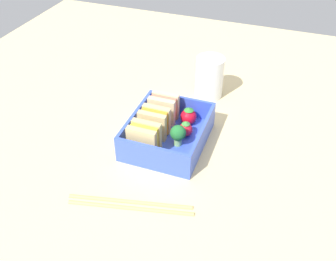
% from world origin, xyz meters
% --- Properties ---
extents(ground_plane, '(1.20, 1.20, 0.02)m').
position_xyz_m(ground_plane, '(0.00, 0.00, -0.01)').
color(ground_plane, '#D8C18A').
extents(bento_tray, '(0.16, 0.14, 0.01)m').
position_xyz_m(bento_tray, '(0.00, 0.00, 0.01)').
color(bento_tray, blue).
rests_on(bento_tray, ground_plane).
extents(bento_rim, '(0.16, 0.14, 0.04)m').
position_xyz_m(bento_rim, '(0.00, 0.00, 0.03)').
color(bento_rim, blue).
rests_on(bento_rim, bento_tray).
extents(sandwich_left, '(0.03, 0.05, 0.05)m').
position_xyz_m(sandwich_left, '(-0.05, 0.03, 0.04)').
color(sandwich_left, '#D7BA7B').
rests_on(sandwich_left, bento_tray).
extents(sandwich_center_left, '(0.03, 0.05, 0.05)m').
position_xyz_m(sandwich_center_left, '(0.00, 0.03, 0.04)').
color(sandwich_center_left, '#D1B880').
rests_on(sandwich_center_left, bento_tray).
extents(sandwich_center, '(0.03, 0.05, 0.05)m').
position_xyz_m(sandwich_center, '(0.05, 0.03, 0.04)').
color(sandwich_center, beige).
rests_on(sandwich_center, bento_tray).
extents(carrot_stick_far_left, '(0.02, 0.04, 0.01)m').
position_xyz_m(carrot_stick_far_left, '(-0.06, -0.02, 0.02)').
color(carrot_stick_far_left, orange).
rests_on(carrot_stick_far_left, bento_tray).
extents(broccoli_floret, '(0.03, 0.03, 0.04)m').
position_xyz_m(broccoli_floret, '(-0.01, -0.02, 0.04)').
color(broccoli_floret, '#88BB71').
rests_on(broccoli_floret, bento_tray).
extents(strawberry_far_left, '(0.03, 0.03, 0.03)m').
position_xyz_m(strawberry_far_left, '(0.02, -0.03, 0.03)').
color(strawberry_far_left, red).
rests_on(strawberry_far_left, bento_tray).
extents(strawberry_left, '(0.03, 0.03, 0.04)m').
position_xyz_m(strawberry_left, '(0.05, -0.02, 0.03)').
color(strawberry_left, red).
rests_on(strawberry_left, bento_tray).
extents(chopstick_pair, '(0.06, 0.20, 0.01)m').
position_xyz_m(chopstick_pair, '(-0.16, 0.00, 0.00)').
color(chopstick_pair, tan).
rests_on(chopstick_pair, ground_plane).
extents(drinking_glass, '(0.06, 0.06, 0.09)m').
position_xyz_m(drinking_glass, '(0.18, -0.03, 0.05)').
color(drinking_glass, white).
rests_on(drinking_glass, ground_plane).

